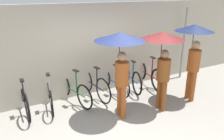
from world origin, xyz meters
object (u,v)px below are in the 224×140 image
Objects in this scene: parked_bicycle_5 at (131,77)px; pedestrian_leading at (120,49)px; parked_bicycle_0 at (24,98)px; parked_bicycle_2 at (73,90)px; pedestrian_center at (163,49)px; pedestrian_trailing at (194,42)px; parked_bicycle_3 at (94,84)px; parked_bicycle_4 at (113,80)px; parked_bicycle_6 at (148,74)px; parked_bicycle_1 at (50,94)px.

parked_bicycle_5 is 0.83× the size of pedestrian_leading.
parked_bicycle_5 is 2.05m from pedestrian_leading.
parked_bicycle_2 is at bearing -94.44° from parked_bicycle_0.
pedestrian_center is 1.07m from pedestrian_trailing.
parked_bicycle_2 reaches higher than parked_bicycle_3.
parked_bicycle_4 is 0.93× the size of parked_bicycle_6.
pedestrian_trailing is at bearing -0.94° from pedestrian_leading.
parked_bicycle_2 is at bearing -84.75° from parked_bicycle_1.
pedestrian_leading is at bearing -176.73° from pedestrian_trailing.
pedestrian_leading is at bearing -179.02° from parked_bicycle_3.
pedestrian_trailing reaches higher than pedestrian_leading.
parked_bicycle_3 is 0.81× the size of pedestrian_trailing.
pedestrian_leading is 0.98× the size of pedestrian_trailing.
parked_bicycle_3 is 0.85× the size of pedestrian_center.
pedestrian_center is at bearing -170.87° from pedestrian_trailing.
pedestrian_center is at bearing -6.78° from pedestrian_leading.
parked_bicycle_0 is 2.69m from pedestrian_leading.
parked_bicycle_0 is 0.87× the size of pedestrian_center.
parked_bicycle_4 is 0.80× the size of pedestrian_leading.
parked_bicycle_0 is 1.06× the size of parked_bicycle_4.
parked_bicycle_3 is at bearing -92.47° from parked_bicycle_0.
parked_bicycle_2 is 0.83× the size of pedestrian_leading.
parked_bicycle_5 is at bearing 90.68° from pedestrian_center.
parked_bicycle_2 is 1.00× the size of parked_bicycle_5.
parked_bicycle_0 is at bearing 83.15° from parked_bicycle_4.
parked_bicycle_0 is 1.03× the size of parked_bicycle_5.
parked_bicycle_1 reaches higher than parked_bicycle_5.
parked_bicycle_6 is at bearing -92.39° from parked_bicycle_0.
pedestrian_trailing is (2.92, -1.28, 1.26)m from parked_bicycle_2.
parked_bicycle_3 is 1.00× the size of parked_bicycle_5.
parked_bicycle_6 is at bearing -85.52° from parked_bicycle_5.
parked_bicycle_1 is at bearing 93.10° from parked_bicycle_6.
pedestrian_center is (-0.64, -1.30, 1.21)m from parked_bicycle_6.
parked_bicycle_3 is 1.03× the size of parked_bicycle_4.
parked_bicycle_2 is at bearing 127.61° from pedestrian_leading.
parked_bicycle_1 is 0.83× the size of pedestrian_center.
parked_bicycle_4 is 2.50m from pedestrian_trailing.
parked_bicycle_4 is (2.49, -0.01, -0.01)m from parked_bicycle_0.
pedestrian_leading is at bearing -121.83° from parked_bicycle_0.
pedestrian_leading reaches higher than parked_bicycle_6.
parked_bicycle_0 is at bearing 81.19° from parked_bicycle_3.
parked_bicycle_2 is at bearing 85.13° from parked_bicycle_3.
parked_bicycle_0 is 1.03× the size of parked_bicycle_2.
parked_bicycle_5 is (2.49, 0.03, 0.01)m from parked_bicycle_1.
parked_bicycle_1 is at bearing 152.79° from pedestrian_center.
pedestrian_center is at bearing -169.34° from parked_bicycle_5.
parked_bicycle_3 is 0.83× the size of pedestrian_leading.
pedestrian_leading is (0.79, -1.14, 1.28)m from parked_bicycle_2.
pedestrian_trailing is at bearing -102.32° from parked_bicycle_1.
parked_bicycle_3 is at bearing 157.39° from pedestrian_trailing.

